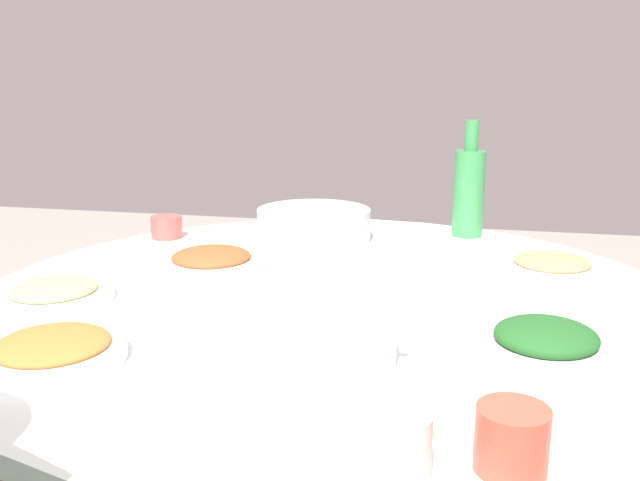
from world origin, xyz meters
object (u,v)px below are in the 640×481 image
at_px(dish_shrimp, 552,266).
at_px(green_bottle, 469,190).
at_px(dish_greens, 545,343).
at_px(dish_stirfry, 211,261).
at_px(dish_noodles, 53,293).
at_px(dish_tofu_braise, 53,350).
at_px(round_dining_table, 330,335).
at_px(tea_cup_near, 167,227).
at_px(rice_bowl, 314,224).
at_px(tea_cup_side, 400,446).
at_px(tea_cup_far, 512,439).
at_px(soup_bowl, 305,341).

relative_size(dish_shrimp, green_bottle, 0.70).
xyz_separation_m(dish_greens, dish_stirfry, (0.32, 0.63, -0.00)).
relative_size(dish_noodles, dish_tofu_braise, 1.03).
xyz_separation_m(round_dining_table, tea_cup_near, (0.35, 0.48, 0.11)).
distance_m(rice_bowl, tea_cup_side, 1.01).
height_order(dish_greens, tea_cup_near, same).
bearing_deg(tea_cup_near, green_bottle, -76.23).
bearing_deg(rice_bowl, dish_tofu_braise, 164.90).
relative_size(rice_bowl, dish_noodles, 1.28).
bearing_deg(dish_greens, green_bottle, 9.06).
bearing_deg(dish_shrimp, round_dining_table, 118.88).
xyz_separation_m(dish_greens, dish_noodles, (0.08, 0.84, -0.01)).
bearing_deg(tea_cup_far, soup_bowl, 50.43).
distance_m(soup_bowl, tea_cup_side, 0.31).
xyz_separation_m(dish_shrimp, tea_cup_far, (-0.76, 0.12, 0.02)).
bearing_deg(soup_bowl, dish_greens, -75.87).
bearing_deg(dish_noodles, tea_cup_near, -0.44).
xyz_separation_m(green_bottle, tea_cup_far, (-1.05, -0.05, -0.08)).
bearing_deg(green_bottle, rice_bowl, 108.90).
height_order(dish_noodles, dish_stirfry, dish_stirfry).
relative_size(green_bottle, tea_cup_near, 3.75).
distance_m(green_bottle, tea_cup_far, 1.06).
distance_m(dish_stirfry, tea_cup_near, 0.32).
distance_m(tea_cup_near, tea_cup_side, 1.13).
bearing_deg(dish_tofu_braise, tea_cup_far, -103.59).
bearing_deg(round_dining_table, dish_stirfry, 68.60).
relative_size(dish_noodles, tea_cup_near, 2.82).
height_order(soup_bowl, tea_cup_near, soup_bowl).
distance_m(tea_cup_near, tea_cup_far, 1.17).
relative_size(dish_tofu_braise, dish_shrimp, 1.04).
relative_size(soup_bowl, dish_tofu_braise, 1.38).
relative_size(dish_stirfry, tea_cup_far, 2.76).
bearing_deg(tea_cup_near, rice_bowl, -81.67).
height_order(round_dining_table, dish_noodles, dish_noodles).
bearing_deg(dish_noodles, tea_cup_far, -116.74).
distance_m(dish_greens, dish_shrimp, 0.45).
relative_size(green_bottle, tea_cup_far, 3.70).
distance_m(round_dining_table, rice_bowl, 0.44).
xyz_separation_m(dish_noodles, dish_stirfry, (0.24, -0.21, 0.00)).
bearing_deg(tea_cup_far, tea_cup_near, 41.47).
xyz_separation_m(dish_stirfry, tea_cup_far, (-0.63, -0.57, 0.02)).
distance_m(rice_bowl, dish_shrimp, 0.56).
xyz_separation_m(dish_noodles, tea_cup_near, (0.48, -0.00, 0.01)).
xyz_separation_m(dish_noodles, green_bottle, (0.66, -0.72, 0.10)).
xyz_separation_m(dish_greens, tea_cup_near, (0.56, 0.84, 0.01)).
distance_m(rice_bowl, dish_greens, 0.78).
bearing_deg(soup_bowl, rice_bowl, 11.49).
xyz_separation_m(dish_tofu_braise, tea_cup_near, (0.72, 0.15, 0.01)).
xyz_separation_m(round_dining_table, dish_tofu_braise, (-0.38, 0.33, 0.10)).
relative_size(soup_bowl, dish_noodles, 1.35).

